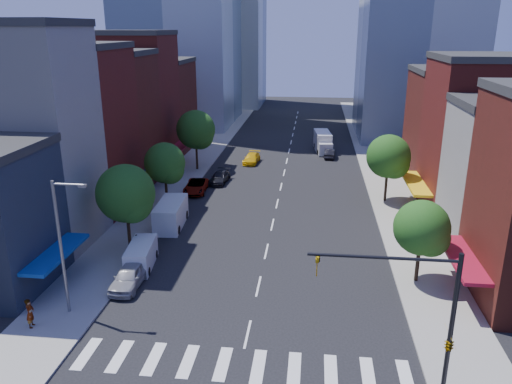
% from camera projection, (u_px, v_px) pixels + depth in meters
% --- Properties ---
extents(ground, '(220.00, 220.00, 0.00)m').
position_uv_depth(ground, '(248.00, 334.00, 30.66)').
color(ground, black).
rests_on(ground, ground).
extents(sidewalk_left, '(5.00, 120.00, 0.15)m').
position_uv_depth(sidewalk_left, '(197.00, 161.00, 69.72)').
color(sidewalk_left, gray).
rests_on(sidewalk_left, ground).
extents(sidewalk_right, '(5.00, 120.00, 0.15)m').
position_uv_depth(sidewalk_right, '(379.00, 167.00, 66.97)').
color(sidewalk_right, gray).
rests_on(sidewalk_right, ground).
extents(crosswalk, '(19.00, 3.00, 0.01)m').
position_uv_depth(crosswalk, '(241.00, 365.00, 27.83)').
color(crosswalk, silver).
rests_on(crosswalk, ground).
extents(bldg_left_1, '(12.00, 8.00, 18.00)m').
position_uv_depth(bldg_left_1, '(16.00, 140.00, 41.45)').
color(bldg_left_1, beige).
rests_on(bldg_left_1, ground).
extents(bldg_left_2, '(12.00, 9.00, 16.00)m').
position_uv_depth(bldg_left_2, '(66.00, 132.00, 49.78)').
color(bldg_left_2, maroon).
rests_on(bldg_left_2, ground).
extents(bldg_left_3, '(12.00, 8.00, 15.00)m').
position_uv_depth(bldg_left_3, '(101.00, 122.00, 57.95)').
color(bldg_left_3, '#561E15').
rests_on(bldg_left_3, ground).
extents(bldg_left_4, '(12.00, 9.00, 17.00)m').
position_uv_depth(bldg_left_4, '(127.00, 102.00, 65.65)').
color(bldg_left_4, maroon).
rests_on(bldg_left_4, ground).
extents(bldg_left_5, '(12.00, 10.00, 13.00)m').
position_uv_depth(bldg_left_5, '(151.00, 107.00, 75.23)').
color(bldg_left_5, '#561E15').
rests_on(bldg_left_5, ground).
extents(bldg_right_2, '(12.00, 10.00, 15.00)m').
position_uv_depth(bldg_right_2, '(493.00, 140.00, 48.61)').
color(bldg_right_2, maroon).
rests_on(bldg_right_2, ground).
extents(bldg_right_3, '(12.00, 10.00, 13.00)m').
position_uv_depth(bldg_right_3, '(463.00, 130.00, 58.36)').
color(bldg_right_3, '#561E15').
rests_on(bldg_right_3, ground).
extents(traffic_signal, '(7.24, 2.24, 8.00)m').
position_uv_depth(traffic_signal, '(439.00, 328.00, 24.01)').
color(traffic_signal, black).
rests_on(traffic_signal, sidewalk_right).
extents(streetlight, '(2.25, 0.25, 9.00)m').
position_uv_depth(streetlight, '(63.00, 240.00, 31.24)').
color(streetlight, slate).
rests_on(streetlight, sidewalk_left).
extents(tree_left_near, '(4.80, 4.80, 7.30)m').
position_uv_depth(tree_left_near, '(127.00, 196.00, 40.68)').
color(tree_left_near, black).
rests_on(tree_left_near, sidewalk_left).
extents(tree_left_mid, '(4.20, 4.20, 6.65)m').
position_uv_depth(tree_left_mid, '(166.00, 165.00, 51.15)').
color(tree_left_mid, black).
rests_on(tree_left_mid, sidewalk_left).
extents(tree_left_far, '(5.00, 5.00, 7.75)m').
position_uv_depth(tree_left_far, '(197.00, 131.00, 64.14)').
color(tree_left_far, black).
rests_on(tree_left_far, sidewalk_left).
extents(tree_right_near, '(4.00, 4.00, 6.20)m').
position_uv_depth(tree_right_near, '(424.00, 230.00, 35.53)').
color(tree_right_near, black).
rests_on(tree_right_near, sidewalk_right).
extents(tree_right_far, '(4.60, 4.60, 7.20)m').
position_uv_depth(tree_right_far, '(390.00, 158.00, 52.29)').
color(tree_right_far, black).
rests_on(tree_right_far, sidewalk_right).
extents(parked_car_front, '(1.88, 4.61, 1.57)m').
position_uv_depth(parked_car_front, '(129.00, 277.00, 36.09)').
color(parked_car_front, '#A2A2A6').
rests_on(parked_car_front, ground).
extents(parked_car_second, '(1.99, 4.44, 1.41)m').
position_uv_depth(parked_car_second, '(172.00, 218.00, 47.23)').
color(parked_car_second, black).
rests_on(parked_car_second, ground).
extents(parked_car_third, '(2.66, 5.23, 1.41)m').
position_uv_depth(parked_car_third, '(196.00, 186.00, 56.79)').
color(parked_car_third, '#999999').
rests_on(parked_car_third, ground).
extents(parked_car_rear, '(2.23, 4.71, 1.33)m').
position_uv_depth(parked_car_rear, '(220.00, 177.00, 60.26)').
color(parked_car_rear, black).
rests_on(parked_car_rear, ground).
extents(cargo_van_near, '(2.30, 4.64, 1.90)m').
position_uv_depth(cargo_van_near, '(141.00, 256.00, 38.97)').
color(cargo_van_near, silver).
rests_on(cargo_van_near, ground).
extents(cargo_van_far, '(2.60, 5.77, 2.40)m').
position_uv_depth(cargo_van_far, '(171.00, 215.00, 46.83)').
color(cargo_van_far, silver).
rests_on(cargo_van_far, ground).
extents(taxi, '(2.24, 4.72, 1.33)m').
position_uv_depth(taxi, '(252.00, 158.00, 69.02)').
color(taxi, yellow).
rests_on(taxi, ground).
extents(traffic_car_oncoming, '(1.72, 4.07, 1.31)m').
position_uv_depth(traffic_car_oncoming, '(330.00, 153.00, 71.84)').
color(traffic_car_oncoming, black).
rests_on(traffic_car_oncoming, ground).
extents(traffic_car_far, '(2.14, 4.69, 1.56)m').
position_uv_depth(traffic_car_far, '(324.00, 134.00, 84.14)').
color(traffic_car_far, '#999999').
rests_on(traffic_car_far, ground).
extents(box_truck, '(2.86, 7.27, 2.85)m').
position_uv_depth(box_truck, '(323.00, 142.00, 75.48)').
color(box_truck, silver).
rests_on(box_truck, ground).
extents(pedestrian_near, '(0.59, 0.78, 1.93)m').
position_uv_depth(pedestrian_near, '(30.00, 313.00, 30.88)').
color(pedestrian_near, '#999999').
rests_on(pedestrian_near, sidewalk_left).
extents(pedestrian_far, '(0.79, 0.94, 1.75)m').
position_uv_depth(pedestrian_far, '(136.00, 245.00, 40.74)').
color(pedestrian_far, '#999999').
rests_on(pedestrian_far, sidewalk_left).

